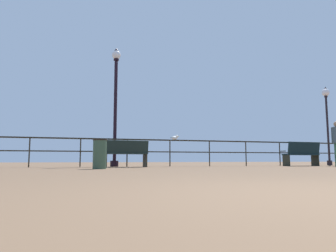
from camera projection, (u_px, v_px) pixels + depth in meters
pier_railing at (127, 146)px, 11.40m from camera, size 23.42×0.05×1.04m
bench_near_left at (126, 152)px, 10.64m from camera, size 1.51×0.77×0.92m
bench_near_right at (302, 153)px, 12.79m from camera, size 1.60×0.66×1.00m
lamppost_center at (116, 99)px, 11.79m from camera, size 0.34×0.34×4.61m
lamppost_right at (327, 113)px, 14.72m from camera, size 0.36×0.36×3.78m
seagull_on_rail at (175, 138)px, 11.99m from camera, size 0.40×0.20×0.19m
trash_bin at (100, 154)px, 8.65m from camera, size 0.40×0.40×0.84m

